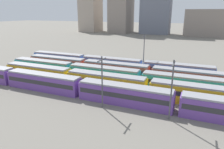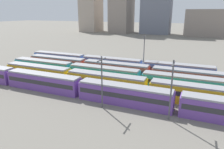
# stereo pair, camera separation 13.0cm
# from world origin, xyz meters

# --- Properties ---
(ground_plane) EXTENTS (600.00, 600.00, 0.00)m
(ground_plane) POSITION_xyz_m (0.00, 10.40, 0.00)
(ground_plane) COLOR slate
(train_track_0) EXTENTS (93.60, 3.06, 3.75)m
(train_track_0) POSITION_xyz_m (26.07, 0.00, 1.90)
(train_track_0) COLOR #6B429E
(train_track_0) RESTS_ON ground_plane
(train_track_1) EXTENTS (74.70, 3.06, 3.75)m
(train_track_1) POSITION_xyz_m (29.37, 5.20, 1.90)
(train_track_1) COLOR yellow
(train_track_1) RESTS_ON ground_plane
(train_track_2) EXTENTS (93.60, 3.06, 3.75)m
(train_track_2) POSITION_xyz_m (35.90, 10.40, 1.90)
(train_track_2) COLOR teal
(train_track_2) RESTS_ON ground_plane
(train_track_4) EXTENTS (55.80, 3.06, 3.75)m
(train_track_4) POSITION_xyz_m (14.59, 20.80, 1.90)
(train_track_4) COLOR #4C70BC
(train_track_4) RESTS_ON ground_plane
(catenary_pole_0) EXTENTS (0.24, 3.20, 9.81)m
(catenary_pole_0) POSITION_xyz_m (34.70, -2.77, 5.45)
(catenary_pole_0) COLOR #4C4C51
(catenary_pole_0) RESTS_ON ground_plane
(catenary_pole_1) EXTENTS (0.24, 3.20, 10.75)m
(catenary_pole_1) POSITION_xyz_m (23.53, 23.54, 5.94)
(catenary_pole_1) COLOR #4C4C51
(catenary_pole_1) RESTS_ON ground_plane
(catenary_pole_2) EXTENTS (0.24, 3.20, 9.46)m
(catenary_pole_2) POSITION_xyz_m (22.98, -3.06, 5.27)
(catenary_pole_2) COLOR #4C4C51
(catenary_pole_2) RESTS_ON ground_plane
(distant_building_0) EXTENTS (15.18, 18.19, 29.85)m
(distant_building_0) POSITION_xyz_m (-52.41, 132.15, 14.93)
(distant_building_0) COLOR #A89989
(distant_building_0) RESTS_ON ground_plane
(distant_building_1) EXTENTS (15.61, 21.56, 46.58)m
(distant_building_1) POSITION_xyz_m (-23.97, 132.15, 23.29)
(distant_building_1) COLOR gray
(distant_building_1) RESTS_ON ground_plane
(distant_building_2) EXTENTS (22.48, 12.90, 42.62)m
(distant_building_2) POSITION_xyz_m (4.40, 132.15, 21.31)
(distant_building_2) COLOR slate
(distant_building_2) RESTS_ON ground_plane
(distant_building_3) EXTENTS (25.90, 21.97, 18.45)m
(distant_building_3) POSITION_xyz_m (39.49, 132.15, 9.23)
(distant_building_3) COLOR gray
(distant_building_3) RESTS_ON ground_plane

